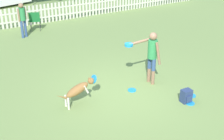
{
  "coord_description": "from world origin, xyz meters",
  "views": [
    {
      "loc": [
        -4.26,
        -6.74,
        4.54
      ],
      "look_at": [
        -0.37,
        0.02,
        0.78
      ],
      "focal_mm": 50.0,
      "sensor_mm": 36.0,
      "label": 1
    }
  ],
  "objects_px": {
    "frisbee_near_dog": "(191,96)",
    "frisbee_midfield": "(132,90)",
    "backpack_on_grass": "(186,96)",
    "spectator_standing": "(22,17)",
    "frisbee_near_handler": "(190,103)",
    "leaping_dog": "(79,89)",
    "handler_person": "(151,52)",
    "folding_chair_blue_left": "(35,19)"
  },
  "relations": [
    {
      "from": "leaping_dog",
      "to": "backpack_on_grass",
      "type": "relative_size",
      "value": 3.19
    },
    {
      "from": "frisbee_near_handler",
      "to": "folding_chair_blue_left",
      "type": "height_order",
      "value": "folding_chair_blue_left"
    },
    {
      "from": "handler_person",
      "to": "frisbee_near_handler",
      "type": "xyz_separation_m",
      "value": [
        0.26,
        -1.55,
        -1.01
      ]
    },
    {
      "from": "folding_chair_blue_left",
      "to": "leaping_dog",
      "type": "bearing_deg",
      "value": 102.91
    },
    {
      "from": "frisbee_near_dog",
      "to": "frisbee_midfield",
      "type": "distance_m",
      "value": 1.71
    },
    {
      "from": "spectator_standing",
      "to": "frisbee_midfield",
      "type": "bearing_deg",
      "value": 75.92
    },
    {
      "from": "backpack_on_grass",
      "to": "spectator_standing",
      "type": "height_order",
      "value": "spectator_standing"
    },
    {
      "from": "leaping_dog",
      "to": "folding_chair_blue_left",
      "type": "xyz_separation_m",
      "value": [
        0.89,
        6.73,
        0.06
      ]
    },
    {
      "from": "frisbee_near_dog",
      "to": "frisbee_near_handler",
      "type": "bearing_deg",
      "value": -137.67
    },
    {
      "from": "frisbee_near_handler",
      "to": "leaping_dog",
      "type": "bearing_deg",
      "value": 150.52
    },
    {
      "from": "handler_person",
      "to": "frisbee_near_dog",
      "type": "xyz_separation_m",
      "value": [
        0.57,
        -1.26,
        -1.01
      ]
    },
    {
      "from": "leaping_dog",
      "to": "folding_chair_blue_left",
      "type": "height_order",
      "value": "folding_chair_blue_left"
    },
    {
      "from": "frisbee_near_dog",
      "to": "spectator_standing",
      "type": "distance_m",
      "value": 7.83
    },
    {
      "from": "leaping_dog",
      "to": "frisbee_near_handler",
      "type": "height_order",
      "value": "leaping_dog"
    },
    {
      "from": "frisbee_near_handler",
      "to": "spectator_standing",
      "type": "xyz_separation_m",
      "value": [
        -2.43,
        7.57,
        0.87
      ]
    },
    {
      "from": "frisbee_near_dog",
      "to": "leaping_dog",
      "type": "bearing_deg",
      "value": 157.93
    },
    {
      "from": "frisbee_near_handler",
      "to": "frisbee_near_dog",
      "type": "xyz_separation_m",
      "value": [
        0.32,
        0.29,
        0.0
      ]
    },
    {
      "from": "leaping_dog",
      "to": "backpack_on_grass",
      "type": "xyz_separation_m",
      "value": [
        2.59,
        -1.36,
        -0.28
      ]
    },
    {
      "from": "handler_person",
      "to": "spectator_standing",
      "type": "bearing_deg",
      "value": 18.67
    },
    {
      "from": "handler_person",
      "to": "folding_chair_blue_left",
      "type": "height_order",
      "value": "handler_person"
    },
    {
      "from": "handler_person",
      "to": "spectator_standing",
      "type": "xyz_separation_m",
      "value": [
        -2.17,
        6.03,
        -0.14
      ]
    },
    {
      "from": "handler_person",
      "to": "leaping_dog",
      "type": "height_order",
      "value": "handler_person"
    },
    {
      "from": "handler_person",
      "to": "backpack_on_grass",
      "type": "bearing_deg",
      "value": -172.61
    },
    {
      "from": "frisbee_near_dog",
      "to": "frisbee_midfield",
      "type": "bearing_deg",
      "value": 139.48
    },
    {
      "from": "leaping_dog",
      "to": "backpack_on_grass",
      "type": "bearing_deg",
      "value": 61.15
    },
    {
      "from": "frisbee_midfield",
      "to": "frisbee_near_dog",
      "type": "bearing_deg",
      "value": -40.52
    },
    {
      "from": "frisbee_midfield",
      "to": "spectator_standing",
      "type": "distance_m",
      "value": 6.4
    },
    {
      "from": "backpack_on_grass",
      "to": "leaping_dog",
      "type": "bearing_deg",
      "value": 152.31
    },
    {
      "from": "backpack_on_grass",
      "to": "spectator_standing",
      "type": "bearing_deg",
      "value": 107.77
    },
    {
      "from": "handler_person",
      "to": "leaping_dog",
      "type": "bearing_deg",
      "value": 90.28
    },
    {
      "from": "frisbee_midfield",
      "to": "handler_person",
      "type": "bearing_deg",
      "value": 11.2
    },
    {
      "from": "leaping_dog",
      "to": "backpack_on_grass",
      "type": "distance_m",
      "value": 2.94
    },
    {
      "from": "frisbee_near_handler",
      "to": "folding_chair_blue_left",
      "type": "relative_size",
      "value": 0.28
    },
    {
      "from": "backpack_on_grass",
      "to": "spectator_standing",
      "type": "distance_m",
      "value": 7.85
    },
    {
      "from": "backpack_on_grass",
      "to": "folding_chair_blue_left",
      "type": "relative_size",
      "value": 0.43
    },
    {
      "from": "frisbee_near_dog",
      "to": "backpack_on_grass",
      "type": "relative_size",
      "value": 0.65
    },
    {
      "from": "frisbee_near_handler",
      "to": "backpack_on_grass",
      "type": "bearing_deg",
      "value": 108.1
    },
    {
      "from": "frisbee_midfield",
      "to": "spectator_standing",
      "type": "bearing_deg",
      "value": 103.19
    },
    {
      "from": "folding_chair_blue_left",
      "to": "handler_person",
      "type": "bearing_deg",
      "value": 122.98
    },
    {
      "from": "leaping_dog",
      "to": "spectator_standing",
      "type": "bearing_deg",
      "value": 176.94
    },
    {
      "from": "handler_person",
      "to": "frisbee_near_dog",
      "type": "bearing_deg",
      "value": -156.59
    },
    {
      "from": "frisbee_midfield",
      "to": "folding_chair_blue_left",
      "type": "distance_m",
      "value": 6.88
    }
  ]
}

